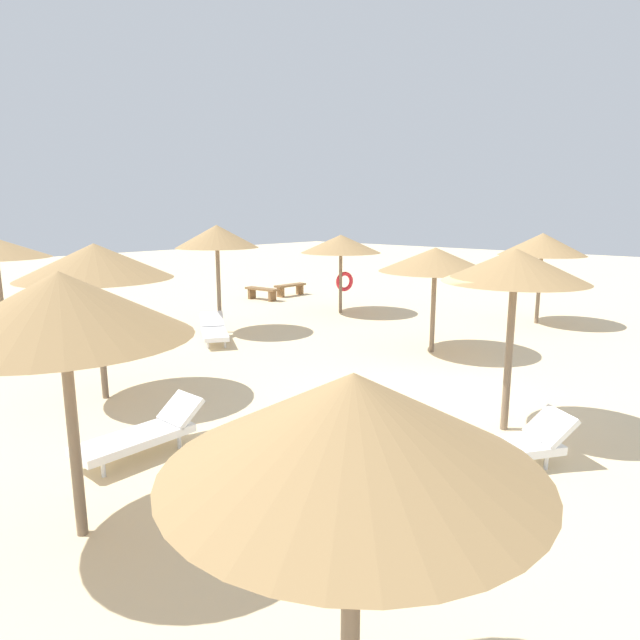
# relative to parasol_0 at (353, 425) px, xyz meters

# --- Properties ---
(ground_plane) EXTENTS (80.00, 80.00, 0.00)m
(ground_plane) POSITION_rel_parasol_0_xyz_m (6.27, 2.97, -2.33)
(ground_plane) COLOR beige
(parasol_0) EXTENTS (2.22, 2.22, 2.64)m
(parasol_0) POSITION_rel_parasol_0_xyz_m (0.00, 0.00, 0.00)
(parasol_0) COLOR #75604C
(parasol_0) RESTS_ON ground
(parasol_1) EXTENTS (2.64, 2.64, 2.92)m
(parasol_1) POSITION_rel_parasol_0_xyz_m (-0.01, 3.80, 0.24)
(parasol_1) COLOR #75604C
(parasol_1) RESTS_ON ground
(parasol_2) EXTENTS (2.39, 2.39, 3.14)m
(parasol_2) POSITION_rel_parasol_0_xyz_m (7.35, 10.97, 0.47)
(parasol_2) COLOR #75604C
(parasol_2) RESTS_ON ground
(parasol_3) EXTENTS (2.24, 2.24, 2.96)m
(parasol_3) POSITION_rel_parasol_0_xyz_m (5.98, 1.61, 0.34)
(parasol_3) COLOR #75604C
(parasol_3) RESTS_ON ground
(parasol_4) EXTENTS (2.78, 2.78, 2.95)m
(parasol_4) POSITION_rel_parasol_0_xyz_m (2.30, 7.92, 0.28)
(parasol_4) COLOR #75604C
(parasol_4) RESTS_ON ground
(parasol_6) EXTENTS (2.65, 2.65, 2.86)m
(parasol_6) POSITION_rel_parasol_0_xyz_m (14.98, 4.54, 0.17)
(parasol_6) COLOR #75604C
(parasol_6) RESTS_ON ground
(parasol_7) EXTENTS (2.78, 2.78, 2.73)m
(parasol_7) POSITION_rel_parasol_0_xyz_m (12.18, 10.38, 0.06)
(parasol_7) COLOR #75604C
(parasol_7) RESTS_ON ground
(parasol_8) EXTENTS (2.79, 2.79, 2.65)m
(parasol_8) POSITION_rel_parasol_0_xyz_m (9.56, 5.12, 0.01)
(parasol_8) COLOR #75604C
(parasol_8) RESTS_ON ground
(lounger_1) EXTENTS (1.90, 0.68, 0.71)m
(lounger_1) POSITION_rel_parasol_0_xyz_m (1.51, 5.14, -2.01)
(lounger_1) COLOR white
(lounger_1) RESTS_ON ground
(lounger_2) EXTENTS (1.55, 1.94, 0.71)m
(lounger_2) POSITION_rel_parasol_0_xyz_m (6.46, 10.07, -2.01)
(lounger_2) COLOR white
(lounger_2) RESTS_ON ground
(lounger_3) EXTENTS (1.93, 1.56, 0.73)m
(lounger_3) POSITION_rel_parasol_0_xyz_m (4.74, 1.01, -2.01)
(lounger_3) COLOR white
(lounger_3) RESTS_ON ground
(bench_0) EXTENTS (0.57, 1.54, 0.49)m
(bench_0) POSITION_rel_parasol_0_xyz_m (12.17, 14.54, -1.98)
(bench_0) COLOR brown
(bench_0) RESTS_ON ground
(bench_1) EXTENTS (1.51, 0.45, 0.49)m
(bench_1) POSITION_rel_parasol_0_xyz_m (13.73, 14.49, -1.98)
(bench_1) COLOR brown
(bench_1) RESTS_ON ground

